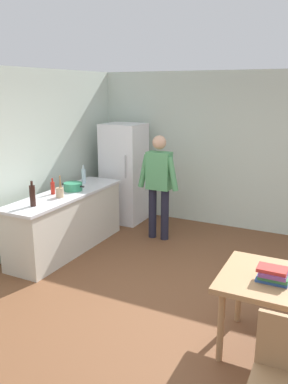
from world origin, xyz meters
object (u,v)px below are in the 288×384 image
Objects in this scene: chair at (283,374)px; bottle_sauce_red at (53,188)px; bottle_water_clear at (84,176)px; book_stack at (273,275)px; cooking_pot at (73,187)px; bottle_wine_dark at (32,195)px; utensil_jar at (60,192)px; person at (159,181)px; refrigerator at (124,173)px.

chair is 3.79× the size of bottle_sauce_red.
bottle_water_clear is 1.09× the size of book_stack.
bottle_wine_dark reaches higher than cooking_pot.
chair is 2.84× the size of utensil_jar.
person reaches higher than utensil_jar.
bottle_water_clear reaches higher than chair.
utensil_jar is at bearing 163.00° from book_stack.
refrigerator is at bearing 132.86° from chair.
chair is at bearing -33.50° from cooking_pot.
person is at bearing -30.23° from refrigerator.
refrigerator is 6.00× the size of bottle_water_clear.
chair is 0.97m from book_stack.
chair is at bearing -52.97° from person.
cooking_pot is 1.18× the size of bottle_wine_dark.
chair is 4.45m from bottle_water_clear.
bottle_water_clear is 0.88× the size of bottle_wine_dark.
bottle_sauce_red is (-0.02, -0.76, -0.03)m from bottle_water_clear.
bottle_water_clear is at bearing 95.73° from bottle_wine_dark.
person is 2.05m from bottle_wine_dark.
utensil_jar is (-3.32, 1.84, 0.44)m from chair.
book_stack is (3.16, -1.35, -0.14)m from cooking_pot.
cooking_pot is at bearing -139.99° from person.
book_stack is at bearing -42.09° from refrigerator.
refrigerator is 4.14m from book_stack.
person is 5.31× the size of utensil_jar.
bottle_wine_dark is 1.42× the size of bottle_sauce_red.
cooking_pot is (-1.04, -0.87, -0.02)m from person.
person is 7.08× the size of bottle_sauce_red.
person is 1.60m from utensil_jar.
bottle_wine_dark is (-1.02, -1.77, 0.07)m from person.
bottle_sauce_red is 0.87× the size of book_stack.
utensil_jar is (-0.97, -1.28, 0.00)m from person.
bottle_water_clear is (-1.16, -0.42, 0.05)m from person.
utensil_jar is 0.23m from bottle_sauce_red.
book_stack is at bearing -23.10° from cooking_pot.
bottle_wine_dark is 3.18m from book_stack.
book_stack is (2.12, -2.22, -0.16)m from person.
utensil_jar reaches higher than bottle_water_clear.
chair is 3.66m from bottle_wine_dark.
person reaches higher than chair.
refrigerator reaches higher than bottle_wine_dark.
refrigerator is at bearing 86.43° from cooking_pot.
cooking_pot is 0.34m from bottle_sauce_red.
bottle_water_clear is at bearing 102.25° from utensil_jar.
cooking_pot is at bearing -93.57° from refrigerator.
person is 1.66m from bottle_sauce_red.
person reaches higher than bottle_sauce_red.
bottle_water_clear is at bearing 143.35° from chair.
bottle_water_clear is 3.74m from book_stack.
book_stack is at bearing -17.00° from utensil_jar.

